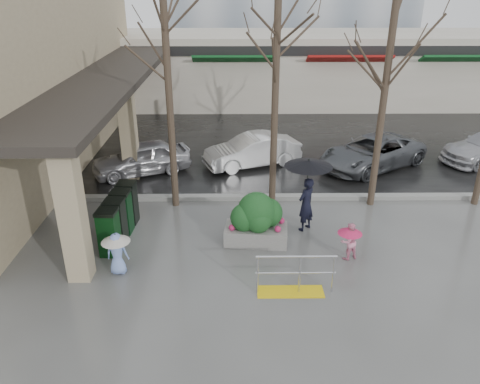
{
  "coord_description": "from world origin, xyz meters",
  "views": [
    {
      "loc": [
        -0.01,
        -10.42,
        6.88
      ],
      "look_at": [
        0.12,
        1.76,
        1.3
      ],
      "focal_mm": 35.0,
      "sensor_mm": 36.0,
      "label": 1
    }
  ],
  "objects_px": {
    "planter": "(257,219)",
    "news_boxes": "(119,217)",
    "tree_west": "(166,47)",
    "woman": "(307,186)",
    "child_blue": "(117,249)",
    "child_pink": "(349,238)",
    "tree_midwest": "(277,41)",
    "handrail": "(294,279)",
    "car_b": "(252,151)",
    "car_a": "(141,158)",
    "tree_mideast": "(389,54)",
    "car_c": "(372,152)"
  },
  "relations": [
    {
      "from": "tree_mideast",
      "to": "handrail",
      "type": "bearing_deg",
      "value": -123.19
    },
    {
      "from": "planter",
      "to": "news_boxes",
      "type": "relative_size",
      "value": 0.76
    },
    {
      "from": "child_pink",
      "to": "car_c",
      "type": "xyz_separation_m",
      "value": [
        2.4,
        6.66,
        0.02
      ]
    },
    {
      "from": "planter",
      "to": "car_a",
      "type": "xyz_separation_m",
      "value": [
        -4.18,
        5.22,
        -0.1
      ]
    },
    {
      "from": "child_pink",
      "to": "planter",
      "type": "height_order",
      "value": "planter"
    },
    {
      "from": "child_pink",
      "to": "planter",
      "type": "bearing_deg",
      "value": -41.52
    },
    {
      "from": "child_pink",
      "to": "news_boxes",
      "type": "relative_size",
      "value": 0.44
    },
    {
      "from": "tree_midwest",
      "to": "tree_mideast",
      "type": "distance_m",
      "value": 3.32
    },
    {
      "from": "child_pink",
      "to": "planter",
      "type": "distance_m",
      "value": 2.59
    },
    {
      "from": "child_blue",
      "to": "car_c",
      "type": "relative_size",
      "value": 0.25
    },
    {
      "from": "tree_mideast",
      "to": "car_c",
      "type": "xyz_separation_m",
      "value": [
        0.9,
        3.35,
        -4.23
      ]
    },
    {
      "from": "tree_midwest",
      "to": "child_pink",
      "type": "height_order",
      "value": "tree_midwest"
    },
    {
      "from": "tree_mideast",
      "to": "child_blue",
      "type": "height_order",
      "value": "tree_mideast"
    },
    {
      "from": "handrail",
      "to": "tree_mideast",
      "type": "xyz_separation_m",
      "value": [
        3.14,
        4.8,
        4.48
      ]
    },
    {
      "from": "tree_west",
      "to": "child_blue",
      "type": "distance_m",
      "value": 5.98
    },
    {
      "from": "tree_midwest",
      "to": "tree_mideast",
      "type": "xyz_separation_m",
      "value": [
        3.3,
        -0.0,
        -0.37
      ]
    },
    {
      "from": "woman",
      "to": "news_boxes",
      "type": "height_order",
      "value": "woman"
    },
    {
      "from": "tree_mideast",
      "to": "child_pink",
      "type": "bearing_deg",
      "value": -114.36
    },
    {
      "from": "car_a",
      "to": "handrail",
      "type": "bearing_deg",
      "value": 10.23
    },
    {
      "from": "handrail",
      "to": "child_blue",
      "type": "height_order",
      "value": "child_blue"
    },
    {
      "from": "woman",
      "to": "car_b",
      "type": "distance_m",
      "value": 5.51
    },
    {
      "from": "car_a",
      "to": "car_c",
      "type": "relative_size",
      "value": 0.82
    },
    {
      "from": "tree_west",
      "to": "woman",
      "type": "xyz_separation_m",
      "value": [
        4.06,
        -1.69,
        -3.66
      ]
    },
    {
      "from": "tree_west",
      "to": "planter",
      "type": "xyz_separation_m",
      "value": [
        2.58,
        -2.42,
        -4.35
      ]
    },
    {
      "from": "child_pink",
      "to": "planter",
      "type": "xyz_separation_m",
      "value": [
        -2.42,
        0.89,
        0.12
      ]
    },
    {
      "from": "woman",
      "to": "child_pink",
      "type": "relative_size",
      "value": 2.15
    },
    {
      "from": "car_b",
      "to": "child_blue",
      "type": "bearing_deg",
      "value": -47.46
    },
    {
      "from": "tree_mideast",
      "to": "woman",
      "type": "height_order",
      "value": "tree_mideast"
    },
    {
      "from": "tree_mideast",
      "to": "car_b",
      "type": "xyz_separation_m",
      "value": [
        -3.84,
        3.58,
        -4.23
      ]
    },
    {
      "from": "handrail",
      "to": "tree_west",
      "type": "bearing_deg",
      "value": 124.99
    },
    {
      "from": "handrail",
      "to": "child_blue",
      "type": "distance_m",
      "value": 4.46
    },
    {
      "from": "child_blue",
      "to": "planter",
      "type": "bearing_deg",
      "value": -154.43
    },
    {
      "from": "woman",
      "to": "car_a",
      "type": "relative_size",
      "value": 0.61
    },
    {
      "from": "tree_mideast",
      "to": "woman",
      "type": "distance_m",
      "value": 4.54
    },
    {
      "from": "tree_midwest",
      "to": "news_boxes",
      "type": "bearing_deg",
      "value": -155.26
    },
    {
      "from": "handrail",
      "to": "tree_mideast",
      "type": "height_order",
      "value": "tree_mideast"
    },
    {
      "from": "woman",
      "to": "car_b",
      "type": "relative_size",
      "value": 0.59
    },
    {
      "from": "tree_midwest",
      "to": "child_blue",
      "type": "distance_m",
      "value": 7.33
    },
    {
      "from": "planter",
      "to": "tree_mideast",
      "type": "bearing_deg",
      "value": 31.69
    },
    {
      "from": "woman",
      "to": "planter",
      "type": "relative_size",
      "value": 1.23
    },
    {
      "from": "car_a",
      "to": "child_pink",
      "type": "bearing_deg",
      "value": 24.29
    },
    {
      "from": "car_a",
      "to": "car_c",
      "type": "height_order",
      "value": "same"
    },
    {
      "from": "handrail",
      "to": "tree_west",
      "type": "xyz_separation_m",
      "value": [
        -3.36,
        4.8,
        4.71
      ]
    },
    {
      "from": "tree_west",
      "to": "car_c",
      "type": "xyz_separation_m",
      "value": [
        7.4,
        3.35,
        -4.45
      ]
    },
    {
      "from": "tree_mideast",
      "to": "woman",
      "type": "xyz_separation_m",
      "value": [
        -2.44,
        -1.69,
        -3.43
      ]
    },
    {
      "from": "tree_west",
      "to": "car_c",
      "type": "distance_m",
      "value": 9.26
    },
    {
      "from": "car_b",
      "to": "car_a",
      "type": "bearing_deg",
      "value": -101.11
    },
    {
      "from": "handrail",
      "to": "child_pink",
      "type": "distance_m",
      "value": 2.23
    },
    {
      "from": "car_b",
      "to": "child_pink",
      "type": "bearing_deg",
      "value": -2.7
    },
    {
      "from": "car_a",
      "to": "planter",
      "type": "bearing_deg",
      "value": 15.76
    }
  ]
}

